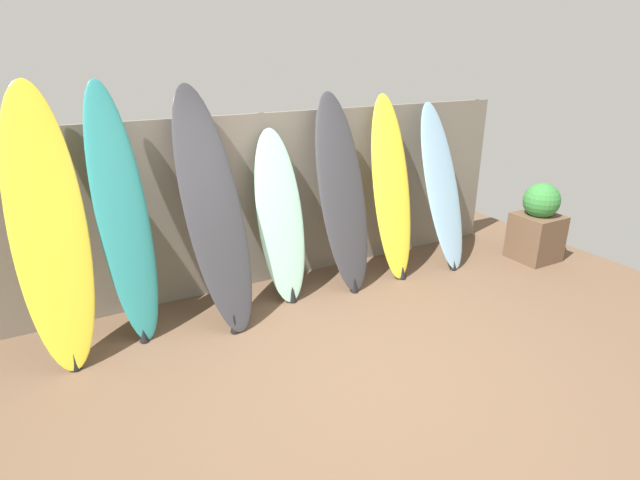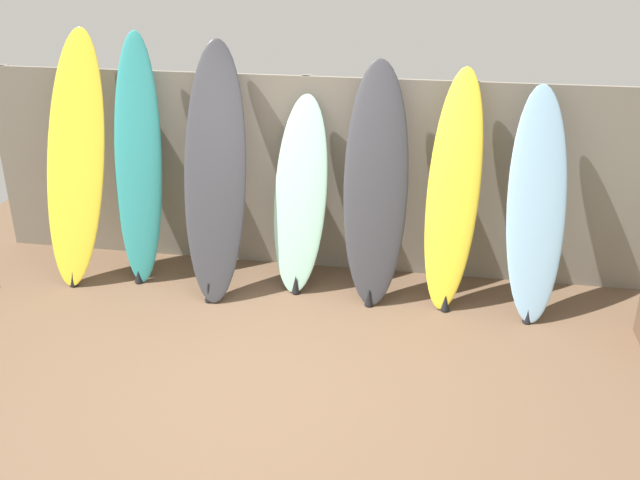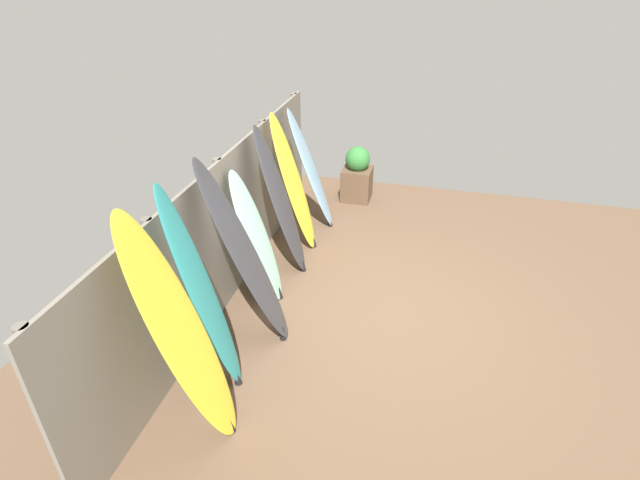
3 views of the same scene
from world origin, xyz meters
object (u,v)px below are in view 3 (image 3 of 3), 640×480
surfboard_charcoal_4 (281,203)px  surfboard_skyblue_6 (311,170)px  surfboard_yellow_0 (182,335)px  surfboard_teal_1 (203,294)px  planter_box (357,175)px  surfboard_charcoal_2 (246,256)px  surfboard_yellow_5 (294,184)px  surfboard_seafoam_3 (257,239)px

surfboard_charcoal_4 → surfboard_skyblue_6: bearing=-1.6°
surfboard_yellow_0 → surfboard_charcoal_4: bearing=0.6°
surfboard_teal_1 → surfboard_charcoal_4: bearing=-1.4°
surfboard_charcoal_4 → planter_box: surfboard_charcoal_4 is taller
surfboard_charcoal_2 → planter_box: surfboard_charcoal_2 is taller
surfboard_yellow_5 → surfboard_skyblue_6: bearing=-5.7°
surfboard_yellow_5 → surfboard_skyblue_6: size_ratio=1.06×
surfboard_charcoal_4 → planter_box: 2.51m
surfboard_skyblue_6 → planter_box: 1.28m
surfboard_teal_1 → surfboard_charcoal_2: 0.75m
surfboard_teal_1 → surfboard_charcoal_4: (2.11, -0.05, -0.09)m
surfboard_seafoam_3 → surfboard_charcoal_4: bearing=-7.2°
surfboard_yellow_0 → surfboard_yellow_5: (3.31, 0.06, -0.12)m
surfboard_yellow_0 → surfboard_skyblue_6: (3.98, -0.01, -0.17)m
surfboard_charcoal_2 → surfboard_charcoal_4: surfboard_charcoal_2 is taller
surfboard_teal_1 → surfboard_charcoal_2: surfboard_teal_1 is taller
surfboard_teal_1 → planter_box: bearing=-7.6°
surfboard_yellow_0 → planter_box: 5.12m
planter_box → surfboard_yellow_0: bearing=174.1°
surfboard_charcoal_2 → surfboard_yellow_5: (2.01, 0.10, -0.08)m
surfboard_yellow_0 → surfboard_charcoal_2: size_ratio=1.03×
surfboard_teal_1 → surfboard_skyblue_6: 3.43m
planter_box → surfboard_charcoal_4: bearing=167.0°
surfboard_yellow_5 → surfboard_skyblue_6: 0.67m
surfboard_charcoal_2 → surfboard_skyblue_6: 2.69m
surfboard_yellow_5 → surfboard_seafoam_3: bearing=177.6°
surfboard_skyblue_6 → planter_box: size_ratio=1.96×
surfboard_seafoam_3 → surfboard_teal_1: bearing=-178.7°
surfboard_charcoal_2 → surfboard_charcoal_4: 1.38m
planter_box → surfboard_seafoam_3: bearing=168.3°
surfboard_seafoam_3 → surfboard_yellow_5: 1.31m
surfboard_charcoal_4 → planter_box: (2.39, -0.55, -0.55)m
surfboard_yellow_0 → surfboard_charcoal_2: surfboard_yellow_0 is taller
surfboard_charcoal_2 → surfboard_yellow_0: bearing=178.3°
planter_box → surfboard_charcoal_2: bearing=172.7°
surfboard_teal_1 → planter_box: (4.50, -0.60, -0.64)m
surfboard_teal_1 → surfboard_seafoam_3: bearing=1.3°
surfboard_yellow_5 → planter_box: bearing=-18.4°
surfboard_yellow_0 → surfboard_seafoam_3: size_ratio=1.31×
surfboard_charcoal_4 → surfboard_yellow_5: bearing=2.7°
surfboard_charcoal_2 → surfboard_seafoam_3: bearing=12.1°
surfboard_skyblue_6 → surfboard_seafoam_3: bearing=176.5°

